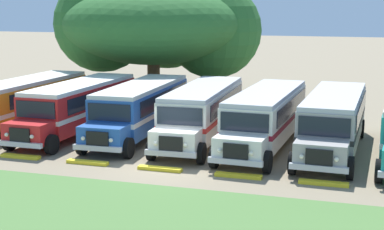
{
  "coord_description": "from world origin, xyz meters",
  "views": [
    {
      "loc": [
        8.54,
        -23.69,
        7.19
      ],
      "look_at": [
        0.0,
        4.08,
        1.6
      ],
      "focal_mm": 54.09,
      "sensor_mm": 36.0,
      "label": 1
    }
  ],
  "objects_px": {
    "parked_bus_slot_3": "(202,110)",
    "parked_bus_slot_5": "(334,119)",
    "parked_bus_slot_2": "(141,107)",
    "parked_bus_slot_4": "(266,115)",
    "parked_bus_slot_1": "(79,105)",
    "parked_bus_slot_0": "(27,100)",
    "broad_shade_tree": "(158,25)"
  },
  "relations": [
    {
      "from": "parked_bus_slot_2",
      "to": "broad_shade_tree",
      "type": "bearing_deg",
      "value": -166.04
    },
    {
      "from": "parked_bus_slot_5",
      "to": "parked_bus_slot_4",
      "type": "bearing_deg",
      "value": -87.01
    },
    {
      "from": "parked_bus_slot_3",
      "to": "parked_bus_slot_1",
      "type": "bearing_deg",
      "value": -88.09
    },
    {
      "from": "parked_bus_slot_0",
      "to": "parked_bus_slot_3",
      "type": "distance_m",
      "value": 10.8
    },
    {
      "from": "parked_bus_slot_1",
      "to": "parked_bus_slot_5",
      "type": "height_order",
      "value": "same"
    },
    {
      "from": "parked_bus_slot_2",
      "to": "parked_bus_slot_1",
      "type": "bearing_deg",
      "value": -85.23
    },
    {
      "from": "parked_bus_slot_1",
      "to": "parked_bus_slot_3",
      "type": "distance_m",
      "value": 7.15
    },
    {
      "from": "parked_bus_slot_2",
      "to": "parked_bus_slot_5",
      "type": "relative_size",
      "value": 1.0
    },
    {
      "from": "broad_shade_tree",
      "to": "parked_bus_slot_0",
      "type": "bearing_deg",
      "value": -111.29
    },
    {
      "from": "parked_bus_slot_3",
      "to": "parked_bus_slot_4",
      "type": "bearing_deg",
      "value": 80.32
    },
    {
      "from": "parked_bus_slot_3",
      "to": "parked_bus_slot_5",
      "type": "height_order",
      "value": "same"
    },
    {
      "from": "parked_bus_slot_2",
      "to": "parked_bus_slot_3",
      "type": "bearing_deg",
      "value": 89.56
    },
    {
      "from": "parked_bus_slot_0",
      "to": "parked_bus_slot_3",
      "type": "height_order",
      "value": "same"
    },
    {
      "from": "parked_bus_slot_2",
      "to": "parked_bus_slot_4",
      "type": "xyz_separation_m",
      "value": [
        7.06,
        -0.42,
        0.0
      ]
    },
    {
      "from": "parked_bus_slot_2",
      "to": "parked_bus_slot_4",
      "type": "distance_m",
      "value": 7.07
    },
    {
      "from": "parked_bus_slot_0",
      "to": "parked_bus_slot_2",
      "type": "xyz_separation_m",
      "value": [
        7.26,
        -0.04,
        0.0
      ]
    },
    {
      "from": "parked_bus_slot_3",
      "to": "parked_bus_slot_4",
      "type": "xyz_separation_m",
      "value": [
        3.52,
        -0.49,
        0.0
      ]
    },
    {
      "from": "parked_bus_slot_3",
      "to": "broad_shade_tree",
      "type": "relative_size",
      "value": 0.74
    },
    {
      "from": "parked_bus_slot_2",
      "to": "parked_bus_slot_4",
      "type": "relative_size",
      "value": 1.0
    },
    {
      "from": "parked_bus_slot_1",
      "to": "parked_bus_slot_3",
      "type": "xyz_separation_m",
      "value": [
        7.14,
        0.46,
        0.0
      ]
    },
    {
      "from": "parked_bus_slot_0",
      "to": "parked_bus_slot_3",
      "type": "relative_size",
      "value": 1.0
    },
    {
      "from": "parked_bus_slot_4",
      "to": "parked_bus_slot_5",
      "type": "height_order",
      "value": "same"
    },
    {
      "from": "parked_bus_slot_4",
      "to": "parked_bus_slot_0",
      "type": "bearing_deg",
      "value": -89.2
    },
    {
      "from": "parked_bus_slot_4",
      "to": "broad_shade_tree",
      "type": "height_order",
      "value": "broad_shade_tree"
    },
    {
      "from": "parked_bus_slot_4",
      "to": "parked_bus_slot_5",
      "type": "relative_size",
      "value": 1.0
    },
    {
      "from": "parked_bus_slot_0",
      "to": "parked_bus_slot_2",
      "type": "relative_size",
      "value": 1.0
    },
    {
      "from": "parked_bus_slot_1",
      "to": "parked_bus_slot_0",
      "type": "bearing_deg",
      "value": -95.52
    },
    {
      "from": "parked_bus_slot_1",
      "to": "parked_bus_slot_3",
      "type": "height_order",
      "value": "same"
    },
    {
      "from": "parked_bus_slot_1",
      "to": "parked_bus_slot_2",
      "type": "relative_size",
      "value": 1.0
    },
    {
      "from": "parked_bus_slot_4",
      "to": "parked_bus_slot_1",
      "type": "bearing_deg",
      "value": -87.5
    },
    {
      "from": "parked_bus_slot_4",
      "to": "broad_shade_tree",
      "type": "relative_size",
      "value": 0.75
    },
    {
      "from": "parked_bus_slot_3",
      "to": "broad_shade_tree",
      "type": "bearing_deg",
      "value": -150.61
    }
  ]
}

